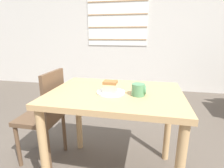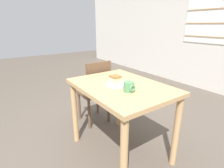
# 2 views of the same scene
# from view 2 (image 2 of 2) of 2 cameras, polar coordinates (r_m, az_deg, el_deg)

# --- Properties ---
(ground_plane) EXTENTS (14.00, 14.00, 0.00)m
(ground_plane) POSITION_cam_2_polar(r_m,az_deg,el_deg) (2.00, -7.40, -23.30)
(ground_plane) COLOR brown
(dining_table_near) EXTENTS (1.00, 0.74, 0.78)m
(dining_table_near) POSITION_cam_2_polar(r_m,az_deg,el_deg) (1.74, 2.97, -4.10)
(dining_table_near) COLOR tan
(dining_table_near) RESTS_ON ground_plane
(chair_near_window) EXTENTS (0.37, 0.37, 0.89)m
(chair_near_window) POSITION_cam_2_polar(r_m,az_deg,el_deg) (2.38, -5.47, -2.05)
(chair_near_window) COLOR brown
(chair_near_window) RESTS_ON ground_plane
(plate) EXTENTS (0.21, 0.21, 0.01)m
(plate) POSITION_cam_2_polar(r_m,az_deg,el_deg) (1.70, 1.38, -0.08)
(plate) COLOR white
(plate) RESTS_ON dining_table_near
(cake_slice) EXTENTS (0.10, 0.08, 0.08)m
(cake_slice) POSITION_cam_2_polar(r_m,az_deg,el_deg) (1.68, 1.07, 1.41)
(cake_slice) COLOR beige
(cake_slice) RESTS_ON plate
(coffee_mug) EXTENTS (0.10, 0.10, 0.09)m
(coffee_mug) POSITION_cam_2_polar(r_m,az_deg,el_deg) (1.52, 5.59, -0.93)
(coffee_mug) COLOR #4C8456
(coffee_mug) RESTS_ON dining_table_near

